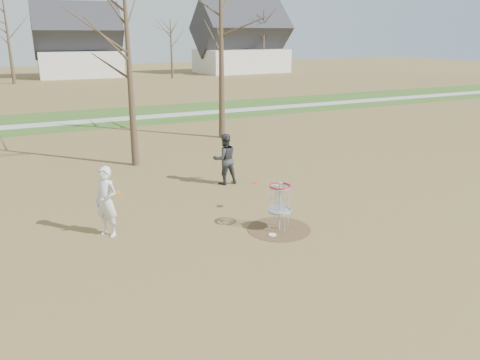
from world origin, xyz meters
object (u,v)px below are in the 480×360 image
object	(u,v)px
disc_golf_basket	(280,199)
disc_grounded	(272,235)
player_standing	(106,202)
player_throwing	(225,159)

from	to	relation	value
disc_golf_basket	disc_grounded	bearing A→B (deg)	-142.15
disc_golf_basket	player_standing	bearing A→B (deg)	159.01
disc_grounded	player_standing	bearing A→B (deg)	153.72
player_standing	disc_grounded	size ratio (longest dim) A/B	8.79
disc_grounded	disc_golf_basket	size ratio (longest dim) A/B	0.16
player_throwing	disc_grounded	xyz separation A→B (m)	(-0.73, -4.83, -0.91)
player_standing	player_throwing	size ratio (longest dim) A/B	1.04
player_throwing	disc_golf_basket	bearing A→B (deg)	88.45
player_standing	player_throwing	distance (m)	5.53
disc_grounded	disc_golf_basket	bearing A→B (deg)	37.85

